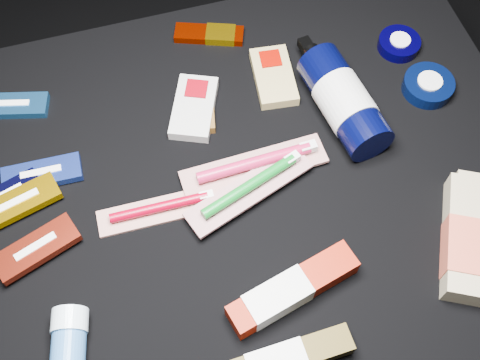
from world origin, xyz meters
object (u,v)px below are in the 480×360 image
object	(u,v)px
toothpaste_carton_red	(287,292)
lotion_bottle	(344,101)
deodorant_stick	(68,352)
bodywash_bottle	(468,240)

from	to	relation	value
toothpaste_carton_red	lotion_bottle	bearing A→B (deg)	41.78
deodorant_stick	lotion_bottle	bearing A→B (deg)	40.96
lotion_bottle	bodywash_bottle	bearing A→B (deg)	-78.68
bodywash_bottle	toothpaste_carton_red	bearing A→B (deg)	-152.57
lotion_bottle	toothpaste_carton_red	bearing A→B (deg)	-131.74
toothpaste_carton_red	deodorant_stick	bearing A→B (deg)	165.68
lotion_bottle	toothpaste_carton_red	size ratio (longest dim) A/B	1.23
deodorant_stick	toothpaste_carton_red	world-z (taller)	deodorant_stick
bodywash_bottle	deodorant_stick	size ratio (longest dim) A/B	1.60
lotion_bottle	toothpaste_carton_red	distance (m)	0.32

